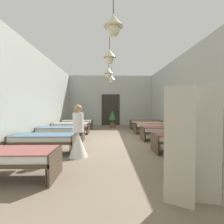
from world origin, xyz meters
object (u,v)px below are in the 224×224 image
at_px(bed_left_row_1, 44,139).
at_px(nurse_near_aisle, 78,138).
at_px(bed_left_row_0, 8,157).
at_px(bed_right_row_3, 153,125).
at_px(bed_right_row_1, 184,138).
at_px(potted_plant, 112,117).
at_px(bed_left_row_2, 61,130).
at_px(bed_left_row_4, 77,122).
at_px(bed_right_row_4, 145,122).
at_px(bed_left_row_3, 71,125).
at_px(privacy_screen, 208,146).
at_px(bed_right_row_2, 164,130).

distance_m(bed_left_row_1, nurse_near_aisle, 1.20).
relative_size(bed_left_row_0, nurse_near_aisle, 1.28).
xyz_separation_m(bed_right_row_3, nurse_near_aisle, (-3.22, -4.23, 0.09)).
relative_size(bed_right_row_1, potted_plant, 1.60).
xyz_separation_m(bed_right_row_3, potted_plant, (-2.07, 2.56, 0.28)).
bearing_deg(bed_left_row_1, bed_left_row_2, 90.00).
distance_m(bed_left_row_4, bed_right_row_4, 4.33).
bearing_deg(bed_left_row_3, privacy_screen, -63.10).
height_order(bed_left_row_3, nurse_near_aisle, nurse_near_aisle).
xyz_separation_m(bed_left_row_0, bed_left_row_3, (0.00, 5.70, 0.00)).
bearing_deg(potted_plant, privacy_screen, -83.07).
bearing_deg(nurse_near_aisle, potted_plant, 88.26).
bearing_deg(bed_right_row_4, bed_left_row_1, -127.24).
bearing_deg(bed_left_row_2, bed_right_row_2, 0.00).
relative_size(bed_right_row_3, bed_left_row_4, 1.00).
bearing_deg(bed_left_row_1, bed_right_row_1, 0.00).
height_order(bed_right_row_1, bed_left_row_4, same).
height_order(bed_left_row_3, bed_right_row_3, same).
bearing_deg(nurse_near_aisle, bed_right_row_3, 60.57).
relative_size(bed_left_row_1, bed_right_row_3, 1.00).
bearing_deg(bed_right_row_2, bed_left_row_4, 138.74).
bearing_deg(bed_left_row_3, bed_left_row_1, -90.00).
bearing_deg(bed_left_row_2, bed_right_row_3, 23.68).
relative_size(bed_right_row_2, potted_plant, 1.60).
height_order(bed_left_row_4, bed_right_row_4, same).
height_order(bed_left_row_2, bed_right_row_3, same).
bearing_deg(bed_left_row_0, potted_plant, 74.71).
bearing_deg(bed_left_row_1, bed_left_row_4, 90.00).
relative_size(bed_right_row_2, nurse_near_aisle, 1.28).
bearing_deg(potted_plant, bed_left_row_3, -131.38).
relative_size(bed_right_row_2, privacy_screen, 1.12).
bearing_deg(bed_left_row_4, bed_right_row_3, -23.68).
distance_m(bed_left_row_1, bed_left_row_4, 5.70).
xyz_separation_m(bed_left_row_2, bed_left_row_4, (0.00, 3.80, 0.00)).
xyz_separation_m(bed_left_row_1, bed_right_row_3, (4.33, 3.80, 0.00)).
distance_m(bed_left_row_0, potted_plant, 8.57).
bearing_deg(bed_left_row_0, bed_right_row_2, 41.26).
bearing_deg(bed_left_row_4, potted_plant, 16.39).
bearing_deg(bed_left_row_2, nurse_near_aisle, -64.39).
bearing_deg(bed_right_row_2, potted_plant, 114.90).
bearing_deg(bed_left_row_4, bed_left_row_2, -90.00).
distance_m(bed_right_row_1, bed_left_row_2, 4.73).
bearing_deg(privacy_screen, bed_left_row_2, 139.79).
xyz_separation_m(bed_right_row_1, bed_right_row_3, (0.00, 3.80, 0.00)).
bearing_deg(bed_right_row_3, bed_left_row_0, -127.24).
xyz_separation_m(bed_right_row_2, privacy_screen, (-0.95, -4.77, 0.41)).
bearing_deg(bed_left_row_1, bed_right_row_2, 23.68).
height_order(bed_left_row_0, bed_left_row_2, same).
bearing_deg(bed_left_row_1, potted_plant, 70.45).
relative_size(bed_right_row_2, bed_left_row_3, 1.00).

